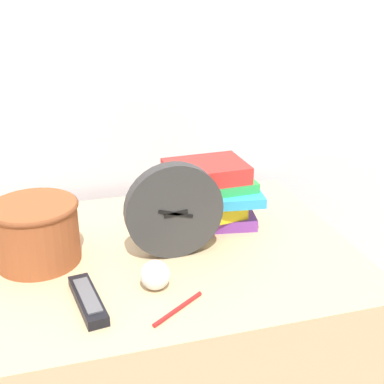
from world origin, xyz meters
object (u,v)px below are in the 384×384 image
(desk_clock, at_px, (174,211))
(pen, at_px, (178,309))
(crumpled_paper_ball, at_px, (155,275))
(book_stack, at_px, (207,194))
(basket, at_px, (36,231))
(tv_remote, at_px, (88,300))

(desk_clock, height_order, pen, desk_clock)
(pen, bearing_deg, crumpled_paper_ball, 105.49)
(crumpled_paper_ball, bearing_deg, desk_clock, 59.48)
(desk_clock, height_order, crumpled_paper_ball, desk_clock)
(book_stack, distance_m, pen, 0.37)
(crumpled_paper_ball, xyz_separation_m, pen, (0.02, -0.09, -0.03))
(basket, bearing_deg, crumpled_paper_ball, -38.61)
(tv_remote, relative_size, crumpled_paper_ball, 2.80)
(desk_clock, bearing_deg, book_stack, 47.95)
(basket, relative_size, crumpled_paper_ball, 3.16)
(book_stack, xyz_separation_m, crumpled_paper_ball, (-0.18, -0.24, -0.05))
(desk_clock, relative_size, crumpled_paper_ball, 3.59)
(tv_remote, bearing_deg, pen, -22.33)
(book_stack, relative_size, pen, 2.26)
(desk_clock, distance_m, basket, 0.30)
(desk_clock, bearing_deg, pen, -102.64)
(desk_clock, bearing_deg, tv_remote, -145.87)
(book_stack, bearing_deg, basket, -170.41)
(book_stack, height_order, crumpled_paper_ball, book_stack)
(desk_clock, distance_m, pen, 0.23)
(desk_clock, bearing_deg, basket, 168.73)
(desk_clock, bearing_deg, crumpled_paper_ball, -120.52)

